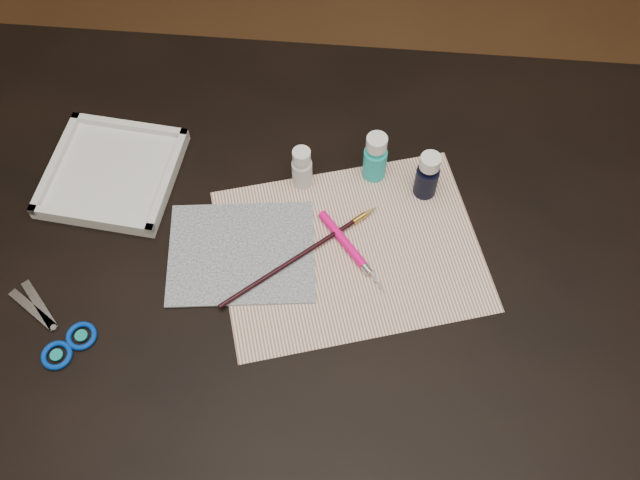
# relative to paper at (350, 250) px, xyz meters

# --- Properties ---
(ground) EXTENTS (3.50, 3.50, 0.02)m
(ground) POSITION_rel_paper_xyz_m (-0.04, -0.02, -0.76)
(ground) COLOR #422614
(ground) RESTS_ON ground
(table) EXTENTS (1.30, 0.90, 0.75)m
(table) POSITION_rel_paper_xyz_m (-0.04, -0.02, -0.38)
(table) COLOR black
(table) RESTS_ON ground
(paper) EXTENTS (0.46, 0.40, 0.00)m
(paper) POSITION_rel_paper_xyz_m (0.00, 0.00, 0.00)
(paper) COLOR white
(paper) RESTS_ON table
(canvas) EXTENTS (0.24, 0.20, 0.00)m
(canvas) POSITION_rel_paper_xyz_m (-0.16, -0.02, 0.00)
(canvas) COLOR black
(canvas) RESTS_ON paper
(paint_bottle_white) EXTENTS (0.04, 0.04, 0.08)m
(paint_bottle_white) POSITION_rel_paper_xyz_m (-0.09, 0.12, 0.04)
(paint_bottle_white) COLOR silver
(paint_bottle_white) RESTS_ON table
(paint_bottle_cyan) EXTENTS (0.04, 0.04, 0.09)m
(paint_bottle_cyan) POSITION_rel_paper_xyz_m (0.03, 0.15, 0.05)
(paint_bottle_cyan) COLOR #1DBABB
(paint_bottle_cyan) RESTS_ON table
(paint_bottle_navy) EXTENTS (0.04, 0.04, 0.09)m
(paint_bottle_navy) POSITION_rel_paper_xyz_m (0.11, 0.12, 0.04)
(paint_bottle_navy) COLOR black
(paint_bottle_navy) RESTS_ON table
(paintbrush) EXTENTS (0.23, 0.20, 0.01)m
(paintbrush) POSITION_rel_paper_xyz_m (-0.07, -0.02, 0.01)
(paintbrush) COLOR black
(paintbrush) RESTS_ON canvas
(craft_knife) EXTENTS (0.12, 0.14, 0.01)m
(craft_knife) POSITION_rel_paper_xyz_m (0.00, -0.01, 0.01)
(craft_knife) COLOR #FF087E
(craft_knife) RESTS_ON paper
(scissors) EXTENTS (0.19, 0.17, 0.01)m
(scissors) POSITION_rel_paper_xyz_m (-0.43, -0.16, 0.00)
(scissors) COLOR silver
(scissors) RESTS_ON table
(palette_tray) EXTENTS (0.22, 0.22, 0.02)m
(palette_tray) POSITION_rel_paper_xyz_m (-0.39, 0.10, 0.01)
(palette_tray) COLOR silver
(palette_tray) RESTS_ON table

